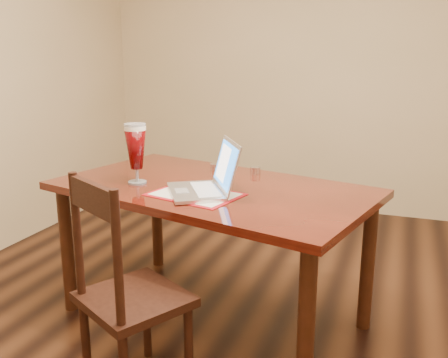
% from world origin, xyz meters
% --- Properties ---
extents(ground, '(5.00, 5.00, 0.00)m').
position_xyz_m(ground, '(0.00, 0.00, 0.00)').
color(ground, black).
rests_on(ground, ground).
extents(dining_table, '(1.83, 1.30, 1.10)m').
position_xyz_m(dining_table, '(-0.40, 0.24, 0.70)').
color(dining_table, '#53150B').
rests_on(dining_table, ground).
extents(dining_chair, '(0.56, 0.55, 0.99)m').
position_xyz_m(dining_chair, '(-0.49, -0.45, 0.46)').
color(dining_chair, black).
rests_on(dining_chair, ground).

